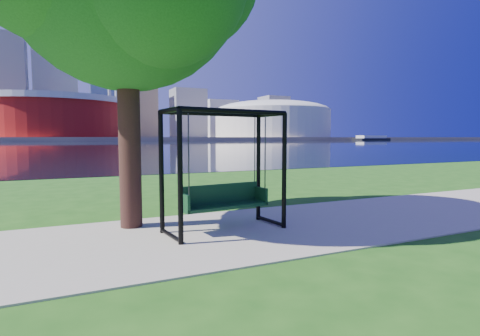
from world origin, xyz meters
TOP-DOWN VIEW (x-y plane):
  - ground at (0.00, 0.00)m, footprint 900.00×900.00m
  - path at (0.00, -0.50)m, footprint 120.00×4.00m
  - river at (0.00, 102.00)m, footprint 900.00×180.00m
  - far_bank at (0.00, 306.00)m, footprint 900.00×228.00m
  - stadium at (-10.00, 235.00)m, footprint 83.00×83.00m
  - arena at (135.00, 235.00)m, footprint 84.00×84.00m
  - skyline at (-4.27, 319.39)m, footprint 392.00×66.00m
  - swing at (-0.60, -0.32)m, footprint 2.55×1.34m
  - barge at (181.79, 183.27)m, footprint 31.52×13.30m

SIDE VIEW (x-z plane):
  - ground at x=0.00m, z-range 0.00..0.00m
  - river at x=0.00m, z-range 0.00..0.02m
  - path at x=0.00m, z-range 0.00..0.03m
  - far_bank at x=0.00m, z-range 0.00..2.00m
  - swing at x=-0.60m, z-range -0.04..2.45m
  - barge at x=181.79m, z-range -0.14..2.92m
  - stadium at x=-10.00m, z-range -1.77..30.23m
  - arena at x=135.00m, z-range 2.59..29.15m
  - skyline at x=-4.27m, z-range -12.36..84.14m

